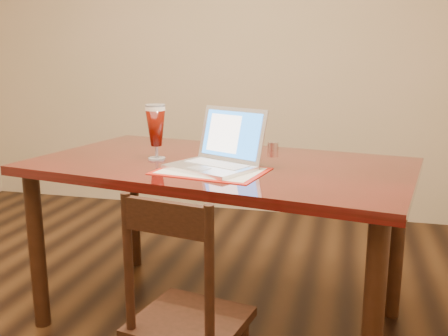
# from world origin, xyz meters

# --- Properties ---
(dining_table) EXTENTS (1.91, 1.28, 1.10)m
(dining_table) POSITION_xyz_m (0.50, 0.63, 0.74)
(dining_table) COLOR #520C0B
(dining_table) RESTS_ON ground
(dining_chair) EXTENTS (0.44, 0.42, 0.89)m
(dining_chair) POSITION_xyz_m (0.57, -0.10, 0.42)
(dining_chair) COLOR black
(dining_chair) RESTS_ON ground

